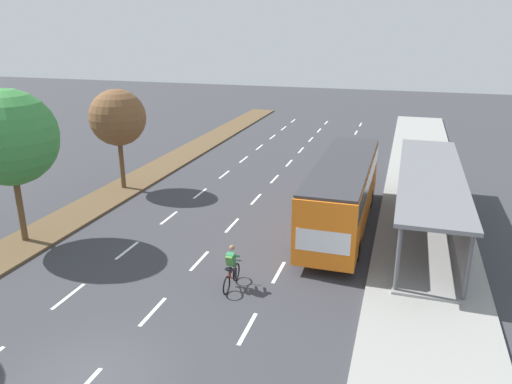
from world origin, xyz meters
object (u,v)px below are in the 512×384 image
at_px(bus, 343,188).
at_px(cyclist, 231,269).
at_px(median_tree_second, 9,138).
at_px(median_tree_third, 118,118).
at_px(bus_shelter, 435,196).

xyz_separation_m(bus, cyclist, (-3.18, -7.19, -1.28)).
height_order(bus, median_tree_second, median_tree_second).
xyz_separation_m(bus, median_tree_third, (-13.53, 2.10, 2.34)).
relative_size(bus_shelter, median_tree_third, 2.35).
distance_m(bus_shelter, cyclist, 10.84).
height_order(cyclist, median_tree_third, median_tree_third).
bearing_deg(median_tree_second, median_tree_third, 88.57).
bearing_deg(median_tree_second, bus_shelter, 20.32).
bearing_deg(bus, median_tree_second, -156.12).
height_order(bus, cyclist, bus).
distance_m(bus_shelter, median_tree_third, 18.06).
distance_m(median_tree_second, median_tree_third, 8.20).
relative_size(bus, cyclist, 6.20).
bearing_deg(median_tree_third, cyclist, -41.90).
distance_m(cyclist, median_tree_second, 11.39).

